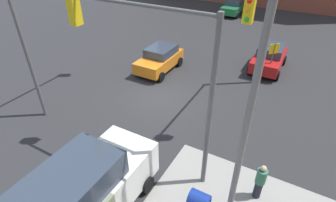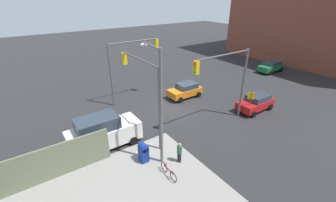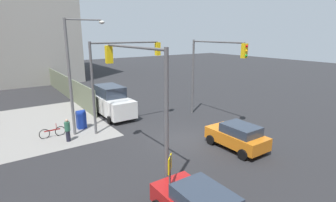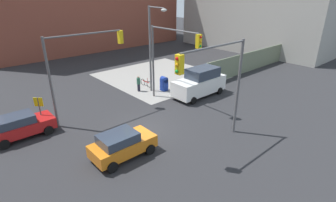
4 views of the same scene
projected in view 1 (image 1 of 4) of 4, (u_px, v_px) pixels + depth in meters
The scene contains 11 objects.
ground_plane at pixel (162, 97), 15.40m from camera, with size 120.00×120.00×0.00m, color #28282B.
traffic_signal_nw_corner at pixel (264, 18), 12.55m from camera, with size 6.14×0.36×6.50m.
traffic_signal_se_corner at pixel (59, 16), 12.99m from camera, with size 5.78×0.36×6.50m.
traffic_signal_ne_corner at pixel (151, 61), 8.62m from camera, with size 0.36×5.70×6.50m.
street_lamp_corner at pixel (239, 92), 6.85m from camera, with size 0.69×2.66×8.00m.
warning_sign_two_way at pixel (273, 55), 16.42m from camera, with size 0.48×0.48×2.40m.
sedan_red at pixel (269, 57), 18.05m from camera, with size 3.99×2.02×1.62m.
coupe_green at pixel (234, 7), 29.76m from camera, with size 4.32×2.02×1.62m.
coupe_orange at pixel (160, 59), 17.88m from camera, with size 3.85×2.02×1.62m.
van_white_delivery at pixel (84, 195), 8.22m from camera, with size 5.40×2.32×2.62m.
pedestrian_crossing at pixel (260, 181), 9.25m from camera, with size 0.36×0.36×1.57m.
Camera 1 is at (11.16, 6.65, 8.28)m, focal length 28.00 mm.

